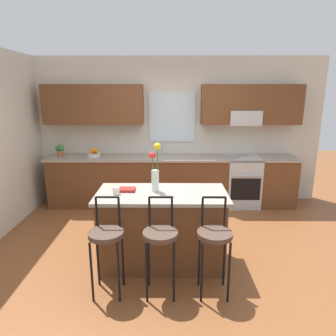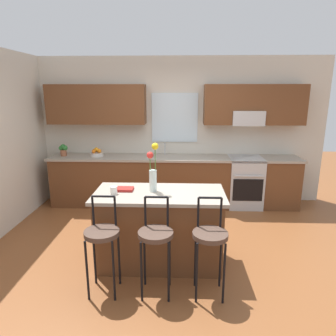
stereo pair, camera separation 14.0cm
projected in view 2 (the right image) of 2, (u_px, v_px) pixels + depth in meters
ground_plane at (171, 249)px, 4.07m from camera, size 14.00×14.00×0.00m
back_wall_assembly at (176, 123)px, 5.61m from camera, size 5.60×0.50×2.70m
counter_run at (174, 180)px, 5.60m from camera, size 4.56×0.64×0.92m
sink_faucet at (165, 148)px, 5.59m from camera, size 0.02×0.13×0.23m
oven_range at (244, 182)px, 5.52m from camera, size 0.60×0.64×0.92m
kitchen_island at (160, 228)px, 3.66m from camera, size 1.55×0.75×0.92m
bar_stool_near at (102, 237)px, 3.07m from camera, size 0.36×0.36×1.04m
bar_stool_middle at (156, 238)px, 3.05m from camera, size 0.36×0.36×1.04m
bar_stool_far at (210, 239)px, 3.03m from camera, size 0.36×0.36×1.04m
flower_vase at (153, 171)px, 3.53m from camera, size 0.14×0.10×0.59m
mug_ceramic at (114, 190)px, 3.48m from camera, size 0.08×0.08×0.09m
cookbook at (125, 189)px, 3.62m from camera, size 0.20×0.15×0.03m
fruit_bowl_oranges at (97, 153)px, 5.53m from camera, size 0.24×0.24×0.16m
potted_plant_small at (63, 149)px, 5.53m from camera, size 0.17×0.11×0.22m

